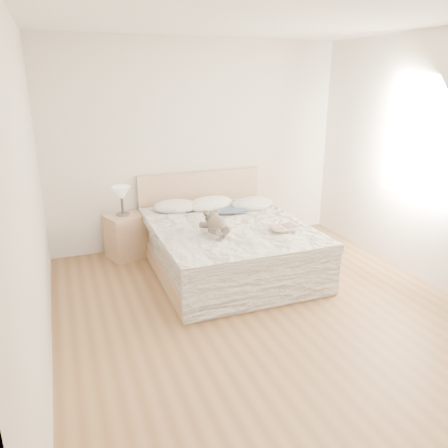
# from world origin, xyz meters

# --- Properties ---
(floor) EXTENTS (4.00, 4.50, 0.00)m
(floor) POSITION_xyz_m (0.00, 0.00, 0.00)
(floor) COLOR brown
(floor) RESTS_ON ground
(ceiling) EXTENTS (4.00, 4.50, 0.00)m
(ceiling) POSITION_xyz_m (0.00, 0.00, 2.70)
(ceiling) COLOR white
(ceiling) RESTS_ON ground
(wall_back) EXTENTS (4.00, 0.02, 2.70)m
(wall_back) POSITION_xyz_m (0.00, 2.25, 1.35)
(wall_back) COLOR silver
(wall_back) RESTS_ON ground
(wall_left) EXTENTS (0.02, 4.50, 2.70)m
(wall_left) POSITION_xyz_m (-2.00, 0.00, 1.35)
(wall_left) COLOR silver
(wall_left) RESTS_ON ground
(wall_right) EXTENTS (0.02, 4.50, 2.70)m
(wall_right) POSITION_xyz_m (2.00, 0.00, 1.35)
(wall_right) COLOR silver
(wall_right) RESTS_ON ground
(window) EXTENTS (0.02, 1.30, 1.10)m
(window) POSITION_xyz_m (1.99, 0.30, 1.45)
(window) COLOR white
(window) RESTS_ON wall_right
(bed) EXTENTS (1.72, 2.14, 1.00)m
(bed) POSITION_xyz_m (0.00, 1.19, 0.31)
(bed) COLOR tan
(bed) RESTS_ON floor
(nightstand) EXTENTS (0.55, 0.52, 0.56)m
(nightstand) POSITION_xyz_m (-1.06, 1.99, 0.28)
(nightstand) COLOR tan
(nightstand) RESTS_ON floor
(table_lamp) EXTENTS (0.29, 0.29, 0.37)m
(table_lamp) POSITION_xyz_m (-1.08, 2.01, 0.82)
(table_lamp) COLOR #504C45
(table_lamp) RESTS_ON nightstand
(pillow_left) EXTENTS (0.63, 0.50, 0.17)m
(pillow_left) POSITION_xyz_m (-0.43, 1.88, 0.64)
(pillow_left) COLOR white
(pillow_left) RESTS_ON bed
(pillow_middle) EXTENTS (0.74, 0.61, 0.19)m
(pillow_middle) POSITION_xyz_m (0.03, 1.83, 0.64)
(pillow_middle) COLOR white
(pillow_middle) RESTS_ON bed
(pillow_right) EXTENTS (0.62, 0.47, 0.17)m
(pillow_right) POSITION_xyz_m (0.55, 1.65, 0.64)
(pillow_right) COLOR silver
(pillow_right) RESTS_ON bed
(blouse) EXTENTS (0.64, 0.67, 0.02)m
(blouse) POSITION_xyz_m (0.22, 1.66, 0.63)
(blouse) COLOR #334460
(blouse) RESTS_ON bed
(photo_book) EXTENTS (0.40, 0.36, 0.02)m
(photo_book) POSITION_xyz_m (-0.39, 1.79, 0.63)
(photo_book) COLOR white
(photo_book) RESTS_ON bed
(childrens_book) EXTENTS (0.33, 0.23, 0.02)m
(childrens_book) POSITION_xyz_m (0.47, 0.67, 0.63)
(childrens_book) COLOR beige
(childrens_book) RESTS_ON bed
(teddy_bear) EXTENTS (0.27, 0.38, 0.20)m
(teddy_bear) POSITION_xyz_m (-0.27, 0.78, 0.65)
(teddy_bear) COLOR brown
(teddy_bear) RESTS_ON bed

